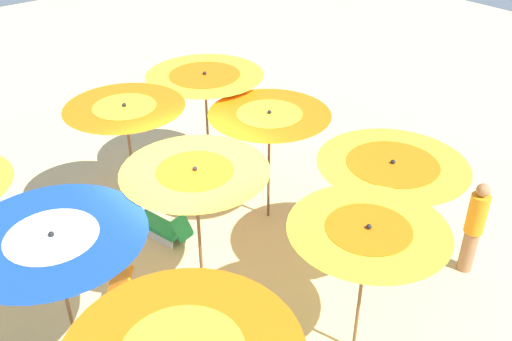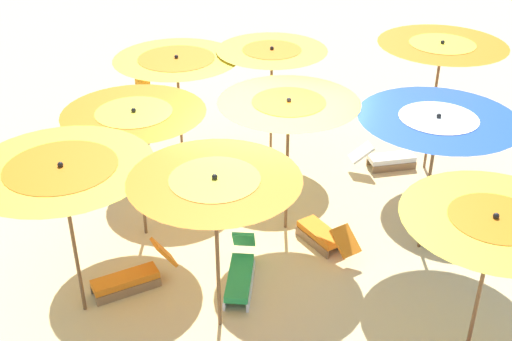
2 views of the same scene
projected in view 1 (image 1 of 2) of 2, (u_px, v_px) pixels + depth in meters
ground at (199, 274)px, 9.39m from camera, size 35.50×35.50×0.04m
beach_umbrella_1 at (54, 246)px, 6.77m from camera, size 2.25×2.25×2.27m
beach_umbrella_3 at (126, 117)px, 9.71m from camera, size 2.05×2.05×2.30m
beach_umbrella_4 at (196, 183)px, 8.02m from camera, size 2.10×2.10×2.28m
beach_umbrella_5 at (367, 239)px, 7.03m from camera, size 2.01×2.01×2.18m
beach_umbrella_6 at (205, 85)px, 10.91m from camera, size 2.24×2.24×2.30m
beach_umbrella_7 at (269, 124)px, 9.74m from camera, size 2.09×2.09×2.18m
beach_umbrella_8 at (391, 173)px, 8.41m from camera, size 2.23×2.23×2.14m
lounger_1 at (162, 227)px, 10.13m from camera, size 1.28×0.61×0.60m
lounger_3 at (153, 289)px, 8.79m from camera, size 1.02×1.14×0.55m
lounger_5 at (210, 185)px, 11.25m from camera, size 1.09×1.07×0.66m
beachgoer_0 at (474, 226)px, 9.04m from camera, size 0.30×0.30×1.67m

